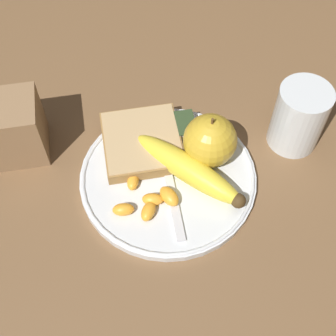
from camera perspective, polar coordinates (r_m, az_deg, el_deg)
The scene contains 14 objects.
ground_plane at distance 0.69m, azimuth 0.00°, elevation -1.47°, with size 3.00×3.00×0.00m, color brown.
plate at distance 0.68m, azimuth 0.00°, elevation -1.12°, with size 0.26×0.26×0.01m.
juice_glass at distance 0.72m, azimuth 15.60°, elevation 5.81°, with size 0.08×0.08×0.11m.
apple at distance 0.67m, azimuth 5.14°, elevation 3.36°, with size 0.08×0.08×0.09m.
banana at distance 0.66m, azimuth 2.61°, elevation -0.19°, with size 0.16×0.15×0.04m.
bread_slice at distance 0.70m, azimuth -3.16°, elevation 3.16°, with size 0.12×0.12×0.02m.
fork at distance 0.68m, azimuth -0.09°, elevation -0.37°, with size 0.19×0.03×0.00m.
jam_packet at distance 0.72m, azimuth 1.75°, elevation 5.04°, with size 0.05×0.04×0.02m.
orange_segment_0 at distance 0.67m, azimuth -4.30°, elevation -1.69°, with size 0.03×0.02×0.02m.
orange_segment_1 at distance 0.65m, azimuth -1.88°, elevation -3.84°, with size 0.02×0.03×0.02m.
orange_segment_2 at distance 0.64m, azimuth -2.41°, elevation -5.31°, with size 0.04×0.03×0.02m.
orange_segment_3 at distance 0.64m, azimuth -5.47°, elevation -5.05°, with size 0.02×0.03×0.02m.
orange_segment_4 at distance 0.65m, azimuth 0.14°, elevation -3.47°, with size 0.04×0.03×0.02m.
condiment_caddy at distance 0.72m, azimuth -18.16°, elevation 4.63°, with size 0.08×0.08×0.10m.
Camera 1 is at (0.36, -0.06, 0.58)m, focal length 50.00 mm.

